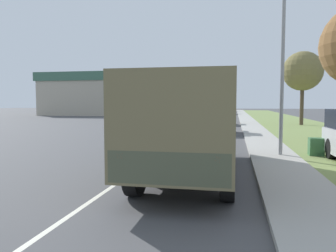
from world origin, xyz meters
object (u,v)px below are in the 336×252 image
at_px(car_third_ahead, 200,113).
at_px(car_fourth_ahead, 229,111).
at_px(car_nearest_ahead, 221,123).
at_px(car_farthest_ahead, 230,109).
at_px(military_truck, 194,120).
at_px(car_second_ahead, 218,117).
at_px(lamp_post, 278,34).

xyz_separation_m(car_third_ahead, car_fourth_ahead, (3.90, 14.81, -0.00)).
xyz_separation_m(car_nearest_ahead, car_third_ahead, (-3.98, 24.63, -0.09)).
bearing_deg(car_farthest_ahead, military_truck, -90.19).
height_order(car_third_ahead, car_farthest_ahead, car_farthest_ahead).
xyz_separation_m(car_second_ahead, car_third_ahead, (-3.34, 15.00, -0.09)).
distance_m(military_truck, car_nearest_ahead, 13.10).
relative_size(car_second_ahead, car_fourth_ahead, 0.92).
relative_size(car_second_ahead, car_farthest_ahead, 0.92).
xyz_separation_m(car_third_ahead, lamp_post, (6.43, -34.09, 4.05)).
distance_m(military_truck, car_second_ahead, 22.72).
distance_m(car_second_ahead, car_fourth_ahead, 29.82).
bearing_deg(car_nearest_ahead, car_second_ahead, 93.80).
bearing_deg(lamp_post, car_third_ahead, 100.68).
height_order(car_third_ahead, lamp_post, lamp_post).
relative_size(military_truck, car_nearest_ahead, 1.99).
height_order(car_second_ahead, car_fourth_ahead, car_second_ahead).
xyz_separation_m(car_second_ahead, lamp_post, (3.09, -19.09, 3.96)).
relative_size(car_nearest_ahead, car_third_ahead, 0.93).
bearing_deg(car_farthest_ahead, car_third_ahead, -97.17).
bearing_deg(car_farthest_ahead, car_nearest_ahead, -89.96).
bearing_deg(car_fourth_ahead, military_truck, -90.20).
relative_size(car_third_ahead, car_farthest_ahead, 0.94).
relative_size(car_fourth_ahead, lamp_post, 0.58).
distance_m(car_second_ahead, lamp_post, 19.74).
relative_size(car_farthest_ahead, lamp_post, 0.58).
xyz_separation_m(car_third_ahead, car_farthest_ahead, (3.94, 31.31, 0.04)).
height_order(car_second_ahead, car_third_ahead, car_second_ahead).
height_order(car_fourth_ahead, lamp_post, lamp_post).
distance_m(car_nearest_ahead, lamp_post, 10.55).
distance_m(car_third_ahead, lamp_post, 34.93).
relative_size(car_third_ahead, lamp_post, 0.54).
bearing_deg(car_second_ahead, car_farthest_ahead, 89.26).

